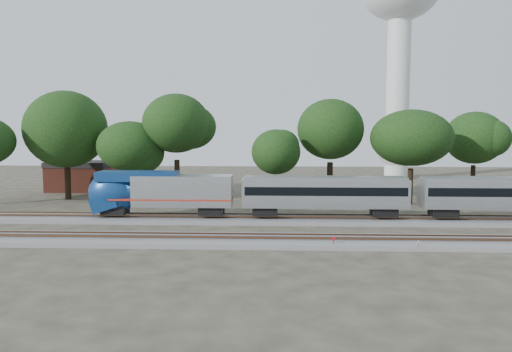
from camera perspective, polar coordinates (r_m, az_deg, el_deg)
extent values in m
plane|color=#383328|center=(47.34, 1.07, -6.57)|extent=(160.00, 160.00, 0.00)
cube|color=slate|center=(53.18, 1.22, -4.99)|extent=(160.00, 5.00, 0.40)
cube|color=brown|center=(52.39, 1.20, -4.65)|extent=(160.00, 0.08, 0.15)
cube|color=brown|center=(53.81, 1.23, -4.38)|extent=(160.00, 0.08, 0.15)
cube|color=slate|center=(43.40, 0.95, -7.43)|extent=(160.00, 5.00, 0.40)
cube|color=brown|center=(42.60, 0.92, -7.05)|extent=(160.00, 0.08, 0.15)
cube|color=brown|center=(44.00, 0.97, -6.64)|extent=(160.00, 0.08, 0.15)
cube|color=silver|center=(53.62, -8.33, -1.65)|extent=(10.51, 2.98, 3.27)
ellipsoid|color=navy|center=(55.55, -16.00, -1.82)|extent=(5.36, 3.09, 4.56)
cube|color=navy|center=(54.57, -13.38, 0.00)|extent=(8.43, 2.92, 0.99)
cube|color=black|center=(55.28, -15.54, -0.81)|extent=(0.44, 2.28, 1.30)
cube|color=#A82919|center=(53.97, -9.56, -2.53)|extent=(12.90, 3.02, 0.18)
cube|color=black|center=(55.76, -15.80, -3.69)|extent=(2.58, 2.18, 0.89)
cube|color=black|center=(53.45, -5.11, -3.90)|extent=(2.58, 2.18, 0.89)
cube|color=silver|center=(52.95, 7.82, -1.90)|extent=(17.26, 2.98, 2.98)
cube|color=black|center=(52.91, 7.83, -1.58)|extent=(16.66, 3.03, 0.89)
cube|color=gray|center=(52.77, 7.85, -0.25)|extent=(16.86, 2.38, 0.35)
cube|color=black|center=(53.01, 1.04, -3.95)|extent=(2.58, 2.18, 0.89)
cube|color=black|center=(54.19, 14.40, -3.92)|extent=(2.58, 2.18, 0.89)
cube|color=silver|center=(57.79, 26.58, -1.82)|extent=(17.26, 2.98, 2.98)
cube|color=black|center=(57.75, 26.59, -1.53)|extent=(16.66, 3.03, 0.89)
cube|color=gray|center=(57.63, 26.64, -0.30)|extent=(16.86, 2.38, 0.35)
cube|color=black|center=(55.80, 20.61, -3.84)|extent=(2.58, 2.18, 0.89)
cylinder|color=#512D19|center=(41.99, 8.85, -7.62)|extent=(0.06, 0.06, 0.86)
cylinder|color=#AE0C15|center=(41.90, 8.86, -7.11)|extent=(0.31, 0.08, 0.31)
cylinder|color=#512D19|center=(42.68, 18.05, -7.67)|extent=(0.05, 0.05, 0.78)
cylinder|color=silver|center=(42.60, 18.06, -7.22)|extent=(0.27, 0.12, 0.28)
cube|color=#512D19|center=(42.60, 10.82, -7.85)|extent=(0.54, 0.37, 0.30)
cylinder|color=silver|center=(99.71, 15.88, 8.45)|extent=(4.36, 4.36, 30.53)
cone|color=silver|center=(99.88, 15.68, 0.94)|extent=(6.98, 6.98, 4.36)
cube|color=brown|center=(83.15, -19.26, -0.28)|extent=(9.64, 6.93, 3.76)
cube|color=black|center=(82.96, -19.31, 1.30)|extent=(9.85, 7.14, 0.85)
cylinder|color=black|center=(73.66, -20.71, -0.49)|extent=(0.70, 0.70, 5.22)
ellipsoid|color=black|center=(73.29, -20.90, 5.02)|extent=(9.84, 9.84, 8.36)
cylinder|color=black|center=(68.25, -14.08, -1.26)|extent=(0.70, 0.70, 4.02)
ellipsoid|color=black|center=(67.82, -14.19, 3.32)|extent=(7.59, 7.59, 6.45)
cylinder|color=black|center=(67.50, -8.99, -0.54)|extent=(0.70, 0.70, 5.64)
ellipsoid|color=black|center=(67.12, -9.09, 5.97)|extent=(10.63, 10.63, 9.04)
cylinder|color=black|center=(64.73, 2.28, -1.62)|extent=(0.70, 0.70, 3.66)
ellipsoid|color=black|center=(64.29, 2.30, 2.77)|extent=(6.90, 6.90, 5.87)
cylinder|color=black|center=(68.58, 8.42, -0.61)|extent=(0.70, 0.70, 5.22)
ellipsoid|color=black|center=(68.17, 8.51, 5.31)|extent=(9.84, 9.84, 8.36)
cylinder|color=black|center=(67.66, 17.20, -1.14)|extent=(0.70, 0.70, 4.64)
ellipsoid|color=black|center=(67.23, 17.36, 4.19)|extent=(8.74, 8.74, 7.43)
cylinder|color=black|center=(77.63, 23.52, -0.54)|extent=(0.70, 0.70, 4.56)
ellipsoid|color=black|center=(77.26, 23.70, 4.02)|extent=(8.60, 8.60, 7.31)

